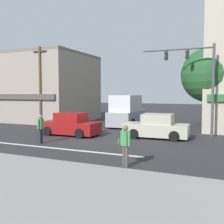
{
  "coord_description": "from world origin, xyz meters",
  "views": [
    {
      "loc": [
        7.88,
        -14.85,
        2.9
      ],
      "look_at": [
        0.49,
        2.0,
        1.6
      ],
      "focal_mm": 42.0,
      "sensor_mm": 36.0,
      "label": 1
    }
  ],
  "objects_px": {
    "street_tree": "(209,75)",
    "sedan_crossing_rightbound": "(70,125)",
    "utility_pole_near_left": "(40,85)",
    "box_truck_approaching_near": "(127,112)",
    "traffic_light_mast": "(198,75)",
    "pedestrian_foreground_with_bag": "(125,143)",
    "sedan_parked_curbside": "(156,127)",
    "pedestrian_mid_crossing": "(41,127)"
  },
  "relations": [
    {
      "from": "street_tree",
      "to": "sedan_crossing_rightbound",
      "type": "relative_size",
      "value": 1.56
    },
    {
      "from": "utility_pole_near_left",
      "to": "box_truck_approaching_near",
      "type": "distance_m",
      "value": 8.18
    },
    {
      "from": "box_truck_approaching_near",
      "to": "traffic_light_mast",
      "type": "bearing_deg",
      "value": -26.9
    },
    {
      "from": "utility_pole_near_left",
      "to": "traffic_light_mast",
      "type": "bearing_deg",
      "value": -1.41
    },
    {
      "from": "traffic_light_mast",
      "to": "box_truck_approaching_near",
      "type": "xyz_separation_m",
      "value": [
        -6.26,
        3.18,
        -2.92
      ]
    },
    {
      "from": "box_truck_approaching_near",
      "to": "pedestrian_foreground_with_bag",
      "type": "relative_size",
      "value": 3.38
    },
    {
      "from": "street_tree",
      "to": "traffic_light_mast",
      "type": "xyz_separation_m",
      "value": [
        -0.52,
        -2.74,
        -0.13
      ]
    },
    {
      "from": "traffic_light_mast",
      "to": "pedestrian_foreground_with_bag",
      "type": "bearing_deg",
      "value": -100.99
    },
    {
      "from": "traffic_light_mast",
      "to": "sedan_crossing_rightbound",
      "type": "distance_m",
      "value": 9.4
    },
    {
      "from": "sedan_crossing_rightbound",
      "to": "sedan_parked_curbside",
      "type": "relative_size",
      "value": 0.98
    },
    {
      "from": "utility_pole_near_left",
      "to": "traffic_light_mast",
      "type": "distance_m",
      "value": 13.56
    },
    {
      "from": "sedan_parked_curbside",
      "to": "pedestrian_mid_crossing",
      "type": "xyz_separation_m",
      "value": [
        -5.72,
        -4.51,
        0.24
      ]
    },
    {
      "from": "street_tree",
      "to": "pedestrian_mid_crossing",
      "type": "distance_m",
      "value": 13.04
    },
    {
      "from": "traffic_light_mast",
      "to": "sedan_crossing_rightbound",
      "type": "relative_size",
      "value": 1.51
    },
    {
      "from": "box_truck_approaching_near",
      "to": "pedestrian_mid_crossing",
      "type": "relative_size",
      "value": 3.38
    },
    {
      "from": "street_tree",
      "to": "sedan_parked_curbside",
      "type": "distance_m",
      "value": 6.59
    },
    {
      "from": "sedan_parked_curbside",
      "to": "pedestrian_mid_crossing",
      "type": "bearing_deg",
      "value": -141.77
    },
    {
      "from": "traffic_light_mast",
      "to": "sedan_crossing_rightbound",
      "type": "xyz_separation_m",
      "value": [
        -8.1,
        -3.28,
        -3.46
      ]
    },
    {
      "from": "utility_pole_near_left",
      "to": "pedestrian_foreground_with_bag",
      "type": "xyz_separation_m",
      "value": [
        11.76,
        -9.49,
        -2.73
      ]
    },
    {
      "from": "street_tree",
      "to": "traffic_light_mast",
      "type": "height_order",
      "value": "street_tree"
    },
    {
      "from": "box_truck_approaching_near",
      "to": "utility_pole_near_left",
      "type": "bearing_deg",
      "value": -158.68
    },
    {
      "from": "sedan_parked_curbside",
      "to": "utility_pole_near_left",
      "type": "bearing_deg",
      "value": 168.25
    },
    {
      "from": "street_tree",
      "to": "sedan_crossing_rightbound",
      "type": "distance_m",
      "value": 11.11
    },
    {
      "from": "utility_pole_near_left",
      "to": "sedan_crossing_rightbound",
      "type": "bearing_deg",
      "value": -33.57
    },
    {
      "from": "sedan_crossing_rightbound",
      "to": "sedan_parked_curbside",
      "type": "distance_m",
      "value": 5.92
    },
    {
      "from": "pedestrian_foreground_with_bag",
      "to": "street_tree",
      "type": "bearing_deg",
      "value": 79.08
    },
    {
      "from": "utility_pole_near_left",
      "to": "pedestrian_mid_crossing",
      "type": "relative_size",
      "value": 4.23
    },
    {
      "from": "pedestrian_foreground_with_bag",
      "to": "pedestrian_mid_crossing",
      "type": "xyz_separation_m",
      "value": [
        -6.26,
        2.64,
        -0.0
      ]
    },
    {
      "from": "box_truck_approaching_near",
      "to": "pedestrian_foreground_with_bag",
      "type": "height_order",
      "value": "box_truck_approaching_near"
    },
    {
      "from": "box_truck_approaching_near",
      "to": "pedestrian_foreground_with_bag",
      "type": "distance_m",
      "value": 13.12
    },
    {
      "from": "traffic_light_mast",
      "to": "box_truck_approaching_near",
      "type": "relative_size",
      "value": 1.1
    },
    {
      "from": "street_tree",
      "to": "sedan_crossing_rightbound",
      "type": "height_order",
      "value": "street_tree"
    },
    {
      "from": "sedan_parked_curbside",
      "to": "pedestrian_mid_crossing",
      "type": "distance_m",
      "value": 7.29
    },
    {
      "from": "sedan_parked_curbside",
      "to": "box_truck_approaching_near",
      "type": "bearing_deg",
      "value": 127.32
    },
    {
      "from": "traffic_light_mast",
      "to": "sedan_parked_curbside",
      "type": "xyz_separation_m",
      "value": [
        -2.31,
        -2.0,
        -3.46
      ]
    },
    {
      "from": "box_truck_approaching_near",
      "to": "sedan_parked_curbside",
      "type": "bearing_deg",
      "value": -52.68
    },
    {
      "from": "street_tree",
      "to": "box_truck_approaching_near",
      "type": "relative_size",
      "value": 1.14
    },
    {
      "from": "street_tree",
      "to": "box_truck_approaching_near",
      "type": "xyz_separation_m",
      "value": [
        -6.78,
        0.43,
        -3.05
      ]
    },
    {
      "from": "traffic_light_mast",
      "to": "pedestrian_mid_crossing",
      "type": "height_order",
      "value": "traffic_light_mast"
    },
    {
      "from": "box_truck_approaching_near",
      "to": "sedan_crossing_rightbound",
      "type": "height_order",
      "value": "box_truck_approaching_near"
    },
    {
      "from": "box_truck_approaching_near",
      "to": "sedan_parked_curbside",
      "type": "relative_size",
      "value": 1.35
    },
    {
      "from": "traffic_light_mast",
      "to": "sedan_parked_curbside",
      "type": "distance_m",
      "value": 4.62
    }
  ]
}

